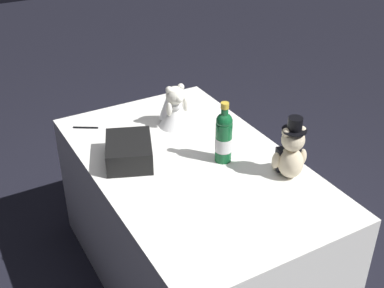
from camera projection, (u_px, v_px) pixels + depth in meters
ground_plane at (192, 275)px, 2.69m from camera, size 12.00×12.00×0.00m
reception_table at (192, 223)px, 2.51m from camera, size 1.45×0.89×0.72m
teddy_bear_groom at (291, 153)px, 2.17m from camera, size 0.15×0.16×0.29m
teddy_bear_bride at (174, 108)px, 2.59m from camera, size 0.21×0.18×0.23m
champagne_bottle at (224, 137)px, 2.27m from camera, size 0.08×0.08×0.30m
signing_pen at (87, 128)px, 2.60m from camera, size 0.08×0.12×0.01m
gift_case_black at (129, 151)px, 2.31m from camera, size 0.33×0.29×0.11m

